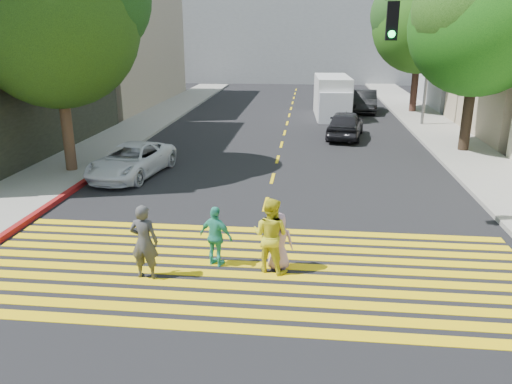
% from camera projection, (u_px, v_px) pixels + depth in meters
% --- Properties ---
extents(ground, '(120.00, 120.00, 0.00)m').
position_uv_depth(ground, '(241.00, 297.00, 10.71)').
color(ground, black).
extents(sidewalk_left, '(3.00, 40.00, 0.15)m').
position_uv_depth(sidewalk_left, '(157.00, 117.00, 32.34)').
color(sidewalk_left, gray).
rests_on(sidewalk_left, ground).
extents(sidewalk_right, '(3.00, 60.00, 0.15)m').
position_uv_depth(sidewalk_right, '(458.00, 147.00, 24.01)').
color(sidewalk_right, gray).
rests_on(sidewalk_right, ground).
extents(curb_red, '(0.20, 8.00, 0.16)m').
position_uv_depth(curb_red, '(65.00, 195.00, 17.06)').
color(curb_red, maroon).
rests_on(curb_red, ground).
extents(crosswalk, '(13.40, 5.30, 0.01)m').
position_uv_depth(crosswalk, '(248.00, 270.00, 11.92)').
color(crosswalk, yellow).
rests_on(crosswalk, ground).
extents(lane_line, '(0.12, 34.40, 0.01)m').
position_uv_depth(lane_line, '(288.00, 119.00, 31.98)').
color(lane_line, yellow).
rests_on(lane_line, ground).
extents(building_left_tan, '(12.00, 16.00, 10.00)m').
position_uv_depth(building_left_tan, '(79.00, 36.00, 37.25)').
color(building_left_tan, tan).
rests_on(building_left_tan, ground).
extents(building_right_grey, '(10.00, 10.00, 10.00)m').
position_uv_depth(building_right_grey, '(502.00, 36.00, 36.01)').
color(building_right_grey, gray).
rests_on(building_right_grey, ground).
extents(backdrop_block, '(30.00, 8.00, 12.00)m').
position_uv_depth(backdrop_block, '(300.00, 24.00, 54.23)').
color(backdrop_block, gray).
rests_on(backdrop_block, ground).
extents(tree_left, '(7.80, 7.66, 8.92)m').
position_uv_depth(tree_left, '(56.00, 14.00, 18.17)').
color(tree_left, '#4B3D24').
rests_on(tree_left, ground).
extents(tree_right_near, '(7.78, 7.72, 8.76)m').
position_uv_depth(tree_right_near, '(481.00, 18.00, 21.47)').
color(tree_right_near, black).
rests_on(tree_right_near, ground).
extents(tree_right_far, '(7.20, 6.67, 9.02)m').
position_uv_depth(tree_right_far, '(422.00, 19.00, 32.34)').
color(tree_right_far, '#412219').
rests_on(tree_right_far, ground).
extents(pedestrian_man, '(0.66, 0.45, 1.78)m').
position_uv_depth(pedestrian_man, '(144.00, 242.00, 11.30)').
color(pedestrian_man, '#3D3D3E').
rests_on(pedestrian_man, ground).
extents(pedestrian_woman, '(1.07, 0.96, 1.81)m').
position_uv_depth(pedestrian_woman, '(271.00, 235.00, 11.62)').
color(pedestrian_woman, gold).
rests_on(pedestrian_woman, ground).
extents(pedestrian_child, '(0.68, 0.44, 1.38)m').
position_uv_depth(pedestrian_child, '(279.00, 241.00, 11.81)').
color(pedestrian_child, '#CF9BB4').
rests_on(pedestrian_child, ground).
extents(pedestrian_extra, '(0.95, 0.66, 1.50)m').
position_uv_depth(pedestrian_extra, '(216.00, 236.00, 11.94)').
color(pedestrian_extra, teal).
rests_on(pedestrian_extra, ground).
extents(white_sedan, '(2.74, 4.74, 1.24)m').
position_uv_depth(white_sedan, '(131.00, 160.00, 19.40)').
color(white_sedan, white).
rests_on(white_sedan, ground).
extents(dark_car_near, '(2.36, 4.50, 1.46)m').
position_uv_depth(dark_car_near, '(345.00, 124.00, 26.21)').
color(dark_car_near, black).
rests_on(dark_car_near, ground).
extents(silver_car, '(2.11, 4.56, 1.29)m').
position_uv_depth(silver_car, '(337.00, 98.00, 36.83)').
color(silver_car, '#949697').
rests_on(silver_car, ground).
extents(dark_car_parked, '(1.93, 4.58, 1.47)m').
position_uv_depth(dark_car_parked, '(365.00, 101.00, 34.61)').
color(dark_car_parked, black).
rests_on(dark_car_parked, ground).
extents(white_van, '(2.32, 5.61, 2.60)m').
position_uv_depth(white_van, '(332.00, 98.00, 32.34)').
color(white_van, silver).
rests_on(white_van, ground).
extents(traffic_signal, '(4.55, 0.56, 6.67)m').
position_uv_depth(traffic_signal, '(511.00, 78.00, 12.44)').
color(traffic_signal, black).
rests_on(traffic_signal, ground).
extents(street_lamp, '(2.13, 0.41, 9.41)m').
position_uv_depth(street_lamp, '(428.00, 31.00, 27.91)').
color(street_lamp, slate).
rests_on(street_lamp, ground).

